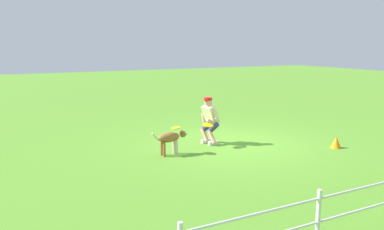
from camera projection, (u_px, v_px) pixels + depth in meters
The scene contains 6 objects.
ground_plane at pixel (232, 144), 10.59m from camera, with size 60.00×60.00×0.00m, color #5A972B.
person at pixel (210, 119), 10.43m from camera, with size 0.55×0.67×1.29m.
dog at pixel (171, 138), 9.45m from camera, with size 0.98×0.26×0.61m.
frisbee_flying at pixel (176, 128), 9.47m from camera, with size 0.23×0.23×0.02m, color yellow.
frisbee_held at pixel (208, 125), 10.07m from camera, with size 0.27×0.27×0.02m, color yellow.
training_cone at pixel (336, 142), 10.12m from camera, with size 0.28×0.28×0.31m, color orange.
Camera 1 is at (5.69, 8.62, 2.70)m, focal length 35.94 mm.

